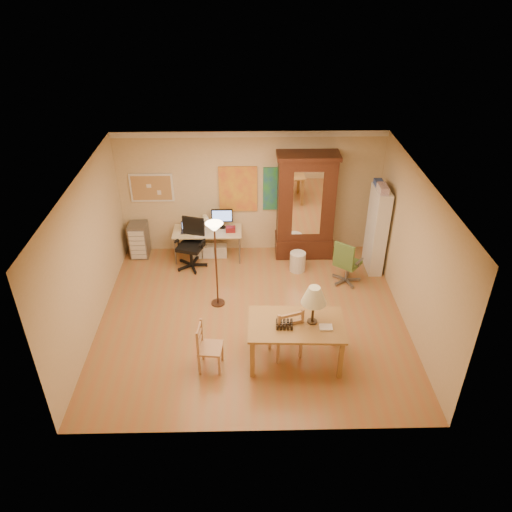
{
  "coord_description": "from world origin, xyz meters",
  "views": [
    {
      "loc": [
        -0.09,
        -7.14,
        5.76
      ],
      "look_at": [
        0.08,
        0.3,
        1.14
      ],
      "focal_mm": 35.0,
      "sensor_mm": 36.0,
      "label": 1
    }
  ],
  "objects_px": {
    "dining_table": "(303,316)",
    "armoire": "(305,213)",
    "office_chair_green": "(346,272)",
    "office_chair_black": "(192,254)",
    "bookshelf": "(377,230)",
    "computer_desk": "(209,241)"
  },
  "relations": [
    {
      "from": "dining_table",
      "to": "armoire",
      "type": "bearing_deg",
      "value": 83.4
    },
    {
      "from": "office_chair_black",
      "to": "armoire",
      "type": "xyz_separation_m",
      "value": [
        2.39,
        0.46,
        0.72
      ]
    },
    {
      "from": "dining_table",
      "to": "armoire",
      "type": "xyz_separation_m",
      "value": [
        0.38,
        3.32,
        0.11
      ]
    },
    {
      "from": "armoire",
      "to": "office_chair_green",
      "type": "bearing_deg",
      "value": -57.1
    },
    {
      "from": "dining_table",
      "to": "computer_desk",
      "type": "height_order",
      "value": "dining_table"
    },
    {
      "from": "office_chair_black",
      "to": "computer_desk",
      "type": "bearing_deg",
      "value": 46.85
    },
    {
      "from": "dining_table",
      "to": "bookshelf",
      "type": "xyz_separation_m",
      "value": [
        1.78,
        2.72,
        0.0
      ]
    },
    {
      "from": "office_chair_green",
      "to": "bookshelf",
      "type": "xyz_separation_m",
      "value": [
        0.66,
        0.54,
        0.64
      ]
    },
    {
      "from": "office_chair_green",
      "to": "dining_table",
      "type": "bearing_deg",
      "value": -117.17
    },
    {
      "from": "office_chair_green",
      "to": "office_chair_black",
      "type": "bearing_deg",
      "value": 167.77
    },
    {
      "from": "dining_table",
      "to": "armoire",
      "type": "relative_size",
      "value": 0.66
    },
    {
      "from": "computer_desk",
      "to": "office_chair_green",
      "type": "relative_size",
      "value": 1.5
    },
    {
      "from": "office_chair_black",
      "to": "office_chair_green",
      "type": "relative_size",
      "value": 1.1
    },
    {
      "from": "dining_table",
      "to": "computer_desk",
      "type": "bearing_deg",
      "value": 117.15
    },
    {
      "from": "office_chair_green",
      "to": "bookshelf",
      "type": "height_order",
      "value": "bookshelf"
    },
    {
      "from": "office_chair_black",
      "to": "bookshelf",
      "type": "bearing_deg",
      "value": -2.05
    },
    {
      "from": "computer_desk",
      "to": "bookshelf",
      "type": "height_order",
      "value": "bookshelf"
    },
    {
      "from": "office_chair_green",
      "to": "bookshelf",
      "type": "distance_m",
      "value": 1.06
    },
    {
      "from": "office_chair_black",
      "to": "bookshelf",
      "type": "distance_m",
      "value": 3.84
    },
    {
      "from": "dining_table",
      "to": "office_chair_black",
      "type": "xyz_separation_m",
      "value": [
        -2.01,
        2.86,
        -0.61
      ]
    },
    {
      "from": "computer_desk",
      "to": "office_chair_green",
      "type": "distance_m",
      "value": 2.97
    },
    {
      "from": "computer_desk",
      "to": "bookshelf",
      "type": "xyz_separation_m",
      "value": [
        3.43,
        -0.51,
        0.49
      ]
    }
  ]
}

